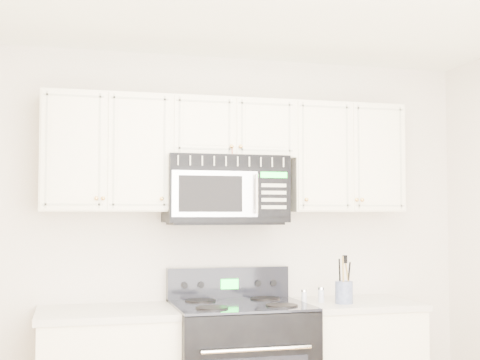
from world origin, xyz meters
name	(u,v)px	position (x,y,z in m)	size (l,w,h in m)	color
room	(315,260)	(0.00, 0.00, 1.30)	(3.51, 3.51, 2.61)	olive
upper_cabinets	(229,150)	(0.00, 1.58, 1.93)	(2.44, 0.37, 0.75)	beige
microwave	(225,189)	(-0.04, 1.55, 1.67)	(0.79, 0.45, 0.44)	black
utensil_crock	(344,291)	(0.71, 1.33, 1.00)	(0.12, 0.12, 0.31)	slate
shaker_salt	(321,295)	(0.59, 1.42, 0.97)	(0.04, 0.04, 0.10)	#B4B6C9
shaker_pepper	(304,296)	(0.46, 1.40, 0.97)	(0.04, 0.04, 0.09)	#B4B6C9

